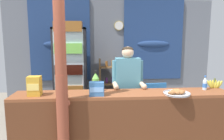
% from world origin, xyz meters
% --- Properties ---
extents(ground_plane, '(6.85, 6.85, 0.00)m').
position_xyz_m(ground_plane, '(0.00, 1.05, 0.00)').
color(ground_plane, gray).
extents(back_wall_curtained, '(4.85, 0.22, 2.61)m').
position_xyz_m(back_wall_curtained, '(-0.01, 2.68, 1.35)').
color(back_wall_curtained, slate).
rests_on(back_wall_curtained, ground).
extents(stall_counter, '(3.03, 0.46, 0.97)m').
position_xyz_m(stall_counter, '(0.04, 0.42, 0.58)').
color(stall_counter, brown).
rests_on(stall_counter, ground).
extents(timber_post, '(0.17, 0.15, 2.57)m').
position_xyz_m(timber_post, '(-0.76, 0.20, 1.23)').
color(timber_post, brown).
rests_on(timber_post, ground).
extents(drink_fridge, '(0.67, 0.62, 2.05)m').
position_xyz_m(drink_fridge, '(-0.87, 2.10, 1.11)').
color(drink_fridge, '#232328').
rests_on(drink_fridge, ground).
extents(bottle_shelf_rack, '(0.48, 0.28, 1.26)m').
position_xyz_m(bottle_shelf_rack, '(-0.03, 2.38, 0.66)').
color(bottle_shelf_rack, brown).
rests_on(bottle_shelf_rack, ground).
extents(plastic_lawn_chair, '(0.48, 0.48, 0.86)m').
position_xyz_m(plastic_lawn_chair, '(0.81, 1.70, 0.49)').
color(plastic_lawn_chair, '#3884D6').
rests_on(plastic_lawn_chair, ground).
extents(shopkeeper, '(0.50, 0.42, 1.59)m').
position_xyz_m(shopkeeper, '(0.17, 0.96, 1.00)').
color(shopkeeper, '#28282D').
rests_on(shopkeeper, ground).
extents(soda_bottle_lime_soda, '(0.10, 0.10, 0.30)m').
position_xyz_m(soda_bottle_lime_soda, '(-0.35, 0.62, 1.09)').
color(soda_bottle_lime_soda, '#75C64C').
rests_on(soda_bottle_lime_soda, stall_counter).
extents(soda_bottle_water, '(0.06, 0.06, 0.21)m').
position_xyz_m(soda_bottle_water, '(1.26, 0.60, 1.05)').
color(soda_bottle_water, silver).
rests_on(soda_bottle_water, stall_counter).
extents(snack_box_biscuit, '(0.19, 0.11, 0.19)m').
position_xyz_m(snack_box_biscuit, '(-0.33, 0.39, 1.06)').
color(snack_box_biscuit, '#3D75B7').
rests_on(snack_box_biscuit, stall_counter).
extents(snack_box_choco_powder, '(0.17, 0.15, 0.26)m').
position_xyz_m(snack_box_choco_powder, '(-1.15, 0.46, 1.09)').
color(snack_box_choco_powder, gold).
rests_on(snack_box_choco_powder, stall_counter).
extents(pastry_tray, '(0.36, 0.36, 0.07)m').
position_xyz_m(pastry_tray, '(0.75, 0.36, 0.99)').
color(pastry_tray, '#BCBCC1').
rests_on(pastry_tray, stall_counter).
extents(banana_bunch, '(0.28, 0.06, 0.16)m').
position_xyz_m(banana_bunch, '(1.46, 0.68, 1.03)').
color(banana_bunch, '#DBCC42').
rests_on(banana_bunch, stall_counter).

